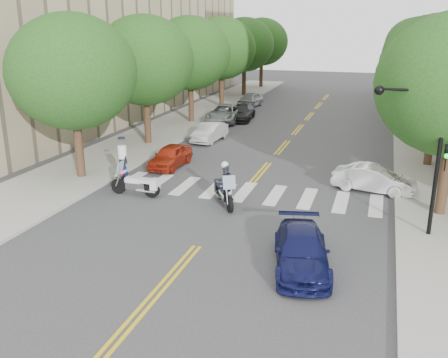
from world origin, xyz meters
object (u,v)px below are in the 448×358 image
at_px(motorcycle_police, 225,185).
at_px(convertible, 374,179).
at_px(officer_standing, 123,167).
at_px(motorcycle_parked, 139,185).
at_px(sedan_blue, 301,251).

height_order(motorcycle_police, convertible, motorcycle_police).
height_order(motorcycle_police, officer_standing, motorcycle_police).
relative_size(motorcycle_police, motorcycle_parked, 0.91).
distance_m(motorcycle_police, sedan_blue, 6.65).
distance_m(motorcycle_parked, convertible, 11.34).
xyz_separation_m(convertible, sedan_blue, (-2.06, -9.00, -0.01)).
xyz_separation_m(motorcycle_police, sedan_blue, (4.31, -5.05, -0.28)).
distance_m(officer_standing, sedan_blue, 11.59).
xyz_separation_m(officer_standing, convertible, (11.99, 3.02, -0.38)).
bearing_deg(motorcycle_parked, convertible, -68.86).
bearing_deg(officer_standing, sedan_blue, -6.11).
bearing_deg(sedan_blue, convertible, 64.39).
bearing_deg(convertible, sedan_blue, 177.89).
distance_m(motorcycle_parked, officer_standing, 1.79).
relative_size(motorcycle_police, officer_standing, 1.12).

